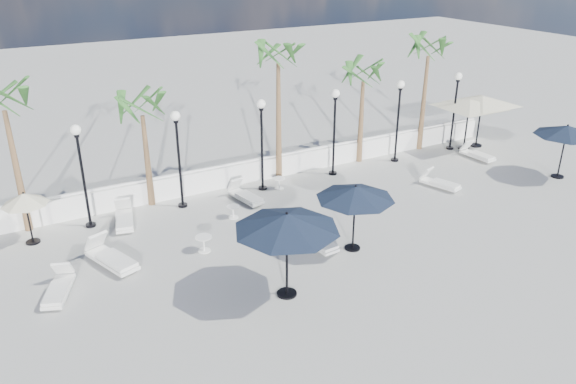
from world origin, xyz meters
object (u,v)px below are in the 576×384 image
parasol_navy_mid (355,193)px  parasol_cream_sq_a (470,100)px  lounger_6 (477,154)px  lounger_1 (111,257)px  lounger_0 (124,218)px  lounger_2 (59,289)px  lounger_5 (440,182)px  lounger_3 (316,239)px  parasol_navy_right (567,131)px  lounger_4 (245,195)px  parasol_navy_left (287,222)px  parasol_cream_sq_b (483,96)px  parasol_cream_small (24,200)px

parasol_navy_mid → parasol_cream_sq_a: size_ratio=0.47×
lounger_6 → lounger_1: bearing=-179.3°
lounger_0 → lounger_1: lounger_1 is taller
lounger_1 → lounger_6: (17.60, 1.45, -0.05)m
lounger_6 → parasol_navy_mid: (-10.26, -4.31, 1.83)m
lounger_1 → lounger_2: lounger_1 is taller
lounger_0 → lounger_5: lounger_0 is taller
lounger_2 → lounger_0: bearing=74.5°
lounger_3 → parasol_navy_right: size_ratio=0.70×
lounger_1 → lounger_4: bearing=2.8°
lounger_0 → lounger_1: (-1.06, -2.68, 0.03)m
lounger_4 → parasol_navy_right: size_ratio=0.70×
lounger_2 → lounger_6: 19.49m
lounger_0 → lounger_1: size_ratio=0.88×
parasol_navy_left → lounger_0: bearing=113.9°
lounger_3 → parasol_cream_sq_b: (12.57, 4.89, 2.34)m
lounger_3 → parasol_navy_left: parasol_navy_left is taller
lounger_6 → lounger_5: bearing=-160.3°
lounger_6 → parasol_navy_left: 14.78m
lounger_4 → parasol_cream_sq_b: (13.12, 0.39, 2.34)m
parasol_navy_mid → parasol_navy_left: bearing=-158.1°
lounger_2 → parasol_navy_left: 6.99m
parasol_cream_sq_a → parasol_cream_sq_b: bearing=0.0°
lounger_4 → parasol_cream_sq_a: bearing=-8.9°
lounger_0 → parasol_navy_mid: bearing=-28.8°
lounger_3 → lounger_6: (11.22, 3.52, -0.01)m
lounger_0 → parasol_cream_small: 3.40m
lounger_0 → lounger_2: (-2.81, -3.65, -0.01)m
lounger_2 → lounger_4: lounger_4 is taller
parasol_cream_sq_a → lounger_1: bearing=-171.2°
lounger_2 → parasol_navy_mid: (9.09, -1.88, 1.82)m
lounger_0 → lounger_5: 12.87m
parasol_navy_right → lounger_5: bearing=162.9°
lounger_4 → lounger_1: bearing=-168.2°
lounger_4 → lounger_5: lounger_4 is taller
parasol_navy_right → parasol_cream_sq_b: 4.81m
parasol_navy_mid → lounger_5: bearing=22.1°
lounger_4 → parasol_cream_sq_a: size_ratio=0.34×
lounger_1 → parasol_cream_sq_b: bearing=-11.3°
parasol_cream_sq_a → lounger_5: bearing=-145.3°
lounger_1 → parasol_navy_left: (4.09, -4.16, 2.10)m
lounger_0 → lounger_3: bearing=-29.2°
lounger_6 → parasol_cream_small: 19.74m
lounger_0 → lounger_2: lounger_0 is taller
lounger_6 → parasol_cream_sq_a: (0.50, 1.37, 2.29)m
parasol_navy_right → parasol_navy_left: bearing=-171.6°
parasol_navy_right → parasol_cream_small: parasol_navy_right is taller
lounger_4 → lounger_5: size_ratio=1.04×
lounger_1 → lounger_5: 13.58m
lounger_6 → parasol_cream_small: parasol_cream_small is taller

